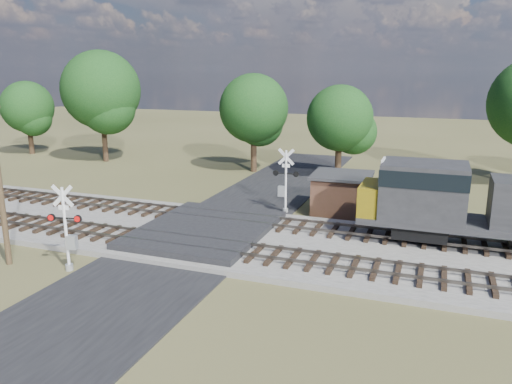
% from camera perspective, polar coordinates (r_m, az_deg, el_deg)
% --- Properties ---
extents(ground, '(160.00, 160.00, 0.00)m').
position_cam_1_polar(ground, '(28.78, -6.22, -5.34)').
color(ground, '#444324').
rests_on(ground, ground).
extents(ballast_bed, '(140.00, 10.00, 0.30)m').
position_cam_1_polar(ballast_bed, '(26.55, 14.16, -7.04)').
color(ballast_bed, gray).
rests_on(ballast_bed, ground).
extents(road, '(7.00, 60.00, 0.08)m').
position_cam_1_polar(road, '(28.77, -6.23, -5.26)').
color(road, black).
rests_on(road, ground).
extents(crossing_panel, '(7.00, 9.00, 0.62)m').
position_cam_1_polar(crossing_panel, '(29.11, -5.80, -4.45)').
color(crossing_panel, '#262628').
rests_on(crossing_panel, ground).
extents(track_near, '(140.00, 2.60, 0.33)m').
position_cam_1_polar(track_near, '(25.71, -1.95, -6.68)').
color(track_near, black).
rests_on(track_near, ballast_bed).
extents(track_far, '(140.00, 2.60, 0.33)m').
position_cam_1_polar(track_far, '(30.14, 1.64, -3.54)').
color(track_far, black).
rests_on(track_far, ballast_bed).
extents(crossing_signal_near, '(1.69, 0.47, 4.24)m').
position_cam_1_polar(crossing_signal_near, '(25.34, -20.69, -4.68)').
color(crossing_signal_near, silver).
rests_on(crossing_signal_near, ground).
extents(crossing_signal_far, '(1.77, 0.38, 4.40)m').
position_cam_1_polar(crossing_signal_far, '(33.23, 3.26, 0.63)').
color(crossing_signal_far, silver).
rests_on(crossing_signal_far, ground).
extents(equipment_shed, '(4.07, 4.07, 2.67)m').
position_cam_1_polar(equipment_shed, '(33.89, 9.76, -0.12)').
color(equipment_shed, '#462D1E').
rests_on(equipment_shed, ground).
extents(treeline, '(80.08, 10.14, 11.93)m').
position_cam_1_polar(treeline, '(43.81, 19.63, 9.71)').
color(treeline, black).
rests_on(treeline, ground).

